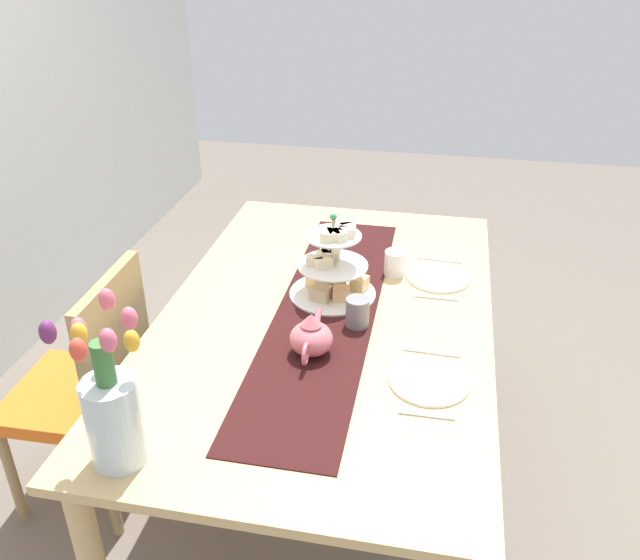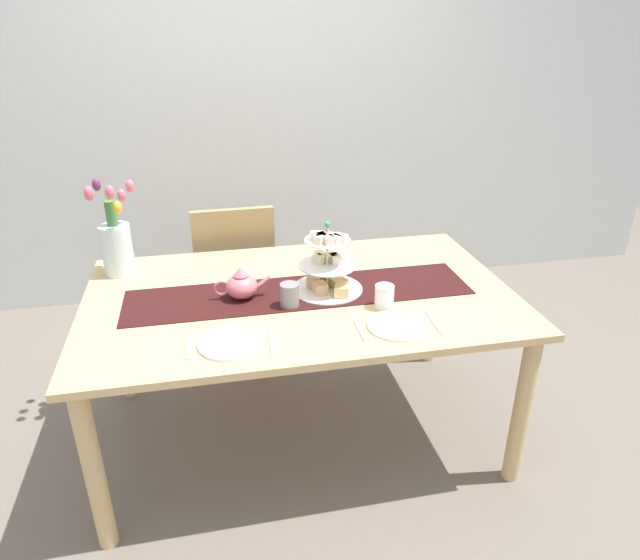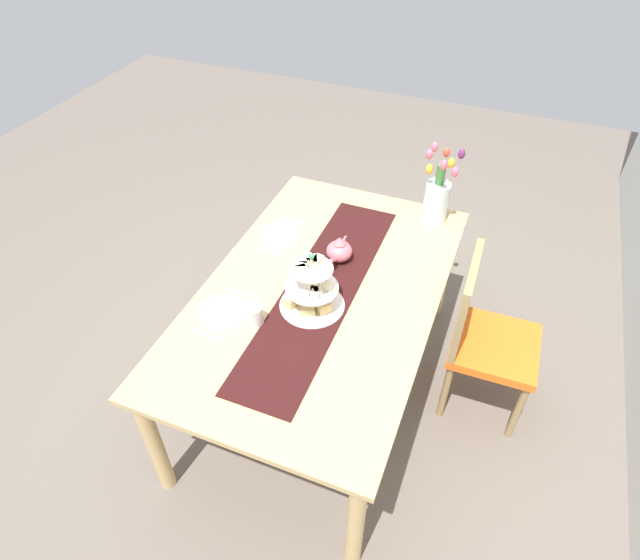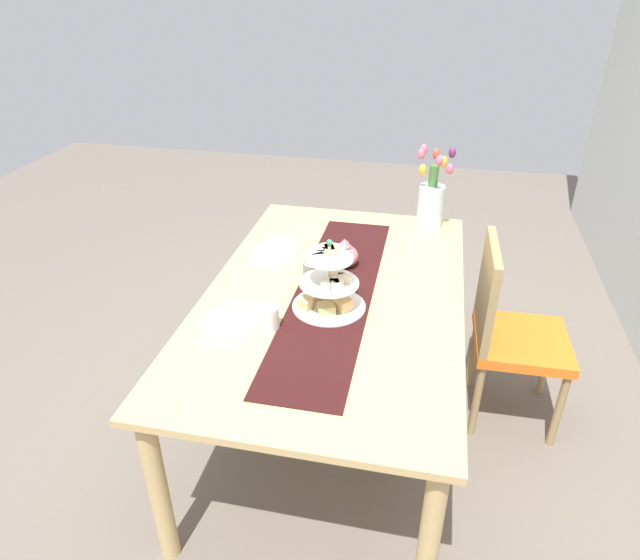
{
  "view_description": "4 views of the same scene",
  "coord_description": "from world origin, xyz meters",
  "px_view_note": "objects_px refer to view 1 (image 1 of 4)",
  "views": [
    {
      "loc": [
        -1.84,
        -0.34,
        1.89
      ],
      "look_at": [
        0.1,
        0.04,
        0.8
      ],
      "focal_mm": 37.2,
      "sensor_mm": 36.0,
      "label": 1
    },
    {
      "loc": [
        -0.35,
        -2.09,
        1.79
      ],
      "look_at": [
        0.08,
        -0.04,
        0.8
      ],
      "focal_mm": 31.6,
      "sensor_mm": 36.0,
      "label": 2
    },
    {
      "loc": [
        1.73,
        0.68,
        2.48
      ],
      "look_at": [
        0.02,
        0.0,
        0.82
      ],
      "focal_mm": 30.15,
      "sensor_mm": 36.0,
      "label": 3
    },
    {
      "loc": [
        2.0,
        0.36,
        1.98
      ],
      "look_at": [
        0.02,
        -0.06,
        0.8
      ],
      "focal_mm": 31.31,
      "sensor_mm": 36.0,
      "label": 4
    }
  ],
  "objects_px": {
    "dinner_plate_right": "(438,277)",
    "fork_right": "(436,298)",
    "knife_left": "(432,352)",
    "mug_grey": "(358,312)",
    "teapot": "(311,337)",
    "knife_right": "(440,260)",
    "mug_white_text": "(395,263)",
    "dinner_plate_left": "(429,381)",
    "chair_left": "(91,382)",
    "fork_left": "(426,415)",
    "tulip_vase": "(112,409)",
    "tiered_cake_stand": "(333,269)",
    "dining_table": "(326,334)"
  },
  "relations": [
    {
      "from": "dinner_plate_right",
      "to": "fork_right",
      "type": "distance_m",
      "value": 0.15
    },
    {
      "from": "knife_left",
      "to": "mug_grey",
      "type": "distance_m",
      "value": 0.27
    },
    {
      "from": "teapot",
      "to": "knife_right",
      "type": "distance_m",
      "value": 0.78
    },
    {
      "from": "mug_grey",
      "to": "mug_white_text",
      "type": "height_order",
      "value": "mug_grey"
    },
    {
      "from": "dinner_plate_left",
      "to": "knife_right",
      "type": "xyz_separation_m",
      "value": [
        0.77,
        0.0,
        -0.0
      ]
    },
    {
      "from": "chair_left",
      "to": "fork_left",
      "type": "relative_size",
      "value": 6.07
    },
    {
      "from": "fork_left",
      "to": "teapot",
      "type": "bearing_deg",
      "value": 58.73
    },
    {
      "from": "chair_left",
      "to": "knife_left",
      "type": "height_order",
      "value": "chair_left"
    },
    {
      "from": "fork_left",
      "to": "mug_white_text",
      "type": "xyz_separation_m",
      "value": [
        0.76,
        0.16,
        0.04
      ]
    },
    {
      "from": "dinner_plate_right",
      "to": "dinner_plate_left",
      "type": "bearing_deg",
      "value": 180.0
    },
    {
      "from": "tulip_vase",
      "to": "fork_left",
      "type": "xyz_separation_m",
      "value": [
        0.3,
        -0.72,
        -0.15
      ]
    },
    {
      "from": "knife_left",
      "to": "fork_left",
      "type": "bearing_deg",
      "value": 180.0
    },
    {
      "from": "teapot",
      "to": "fork_left",
      "type": "relative_size",
      "value": 1.59
    },
    {
      "from": "dinner_plate_right",
      "to": "fork_right",
      "type": "height_order",
      "value": "dinner_plate_right"
    },
    {
      "from": "tulip_vase",
      "to": "tiered_cake_stand",
      "type": "bearing_deg",
      "value": -22.51
    },
    {
      "from": "dinner_plate_right",
      "to": "dining_table",
      "type": "bearing_deg",
      "value": 131.02
    },
    {
      "from": "dinner_plate_right",
      "to": "knife_right",
      "type": "relative_size",
      "value": 1.35
    },
    {
      "from": "knife_left",
      "to": "mug_white_text",
      "type": "bearing_deg",
      "value": 18.63
    },
    {
      "from": "teapot",
      "to": "dinner_plate_right",
      "type": "bearing_deg",
      "value": -32.81
    },
    {
      "from": "fork_right",
      "to": "mug_grey",
      "type": "bearing_deg",
      "value": 132.82
    },
    {
      "from": "dinner_plate_right",
      "to": "fork_right",
      "type": "relative_size",
      "value": 1.53
    },
    {
      "from": "dining_table",
      "to": "fork_left",
      "type": "bearing_deg",
      "value": -142.18
    },
    {
      "from": "teapot",
      "to": "dinner_plate_left",
      "type": "bearing_deg",
      "value": -101.28
    },
    {
      "from": "dining_table",
      "to": "teapot",
      "type": "height_order",
      "value": "teapot"
    },
    {
      "from": "chair_left",
      "to": "tiered_cake_stand",
      "type": "height_order",
      "value": "tiered_cake_stand"
    },
    {
      "from": "chair_left",
      "to": "knife_left",
      "type": "bearing_deg",
      "value": -86.68
    },
    {
      "from": "dining_table",
      "to": "dinner_plate_right",
      "type": "bearing_deg",
      "value": -48.98
    },
    {
      "from": "dinner_plate_right",
      "to": "chair_left",
      "type": "bearing_deg",
      "value": 115.79
    },
    {
      "from": "dining_table",
      "to": "dinner_plate_left",
      "type": "distance_m",
      "value": 0.48
    },
    {
      "from": "mug_grey",
      "to": "mug_white_text",
      "type": "relative_size",
      "value": 1.0
    },
    {
      "from": "teapot",
      "to": "dining_table",
      "type": "bearing_deg",
      "value": 0.0
    },
    {
      "from": "fork_right",
      "to": "knife_right",
      "type": "bearing_deg",
      "value": 0.0
    },
    {
      "from": "mug_grey",
      "to": "dinner_plate_left",
      "type": "bearing_deg",
      "value": -136.12
    },
    {
      "from": "dining_table",
      "to": "fork_left",
      "type": "distance_m",
      "value": 0.59
    },
    {
      "from": "knife_left",
      "to": "tulip_vase",
      "type": "bearing_deg",
      "value": 129.41
    },
    {
      "from": "mug_white_text",
      "to": "fork_right",
      "type": "bearing_deg",
      "value": -131.57
    },
    {
      "from": "teapot",
      "to": "knife_left",
      "type": "bearing_deg",
      "value": -78.24
    },
    {
      "from": "chair_left",
      "to": "teapot",
      "type": "height_order",
      "value": "chair_left"
    },
    {
      "from": "teapot",
      "to": "dinner_plate_right",
      "type": "distance_m",
      "value": 0.66
    },
    {
      "from": "knife_left",
      "to": "knife_right",
      "type": "xyz_separation_m",
      "value": [
        0.62,
        0.0,
        0.0
      ]
    },
    {
      "from": "knife_left",
      "to": "mug_white_text",
      "type": "height_order",
      "value": "mug_white_text"
    },
    {
      "from": "dinner_plate_left",
      "to": "knife_left",
      "type": "xyz_separation_m",
      "value": [
        0.14,
        0.0,
        -0.0
      ]
    },
    {
      "from": "mug_grey",
      "to": "teapot",
      "type": "bearing_deg",
      "value": 148.15
    },
    {
      "from": "dinner_plate_left",
      "to": "knife_right",
      "type": "height_order",
      "value": "dinner_plate_left"
    },
    {
      "from": "tiered_cake_stand",
      "to": "tulip_vase",
      "type": "distance_m",
      "value": 0.95
    },
    {
      "from": "dinner_plate_left",
      "to": "knife_right",
      "type": "bearing_deg",
      "value": 0.0
    },
    {
      "from": "knife_left",
      "to": "tiered_cake_stand",
      "type": "bearing_deg",
      "value": 51.04
    },
    {
      "from": "teapot",
      "to": "fork_left",
      "type": "xyz_separation_m",
      "value": [
        -0.22,
        -0.36,
        -0.06
      ]
    },
    {
      "from": "fork_left",
      "to": "fork_right",
      "type": "xyz_separation_m",
      "value": [
        0.62,
        0.0,
        0.0
      ]
    },
    {
      "from": "knife_left",
      "to": "mug_grey",
      "type": "height_order",
      "value": "mug_grey"
    }
  ]
}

